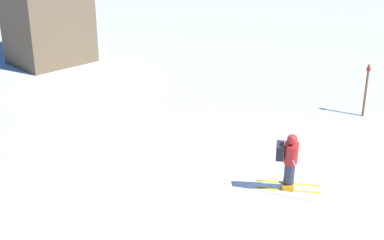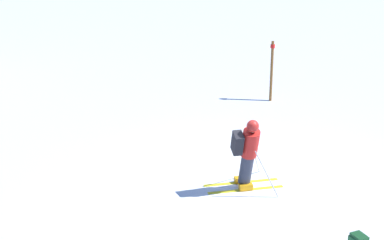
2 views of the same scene
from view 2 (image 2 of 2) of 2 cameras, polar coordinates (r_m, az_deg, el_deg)
name	(u,v)px [view 2 (image 2 of 2)]	position (r m, az deg, el deg)	size (l,w,h in m)	color
ground_plane	(246,183)	(13.68, 4.78, -5.64)	(300.00, 300.00, 0.00)	white
skier	(247,151)	(12.90, 4.95, -2.80)	(1.52, 1.62, 1.70)	yellow
trail_marker	(272,68)	(18.66, 7.10, 4.59)	(0.13, 0.13, 1.78)	brown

